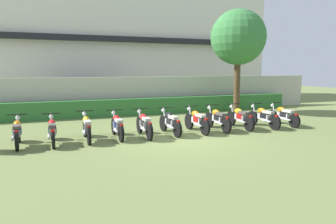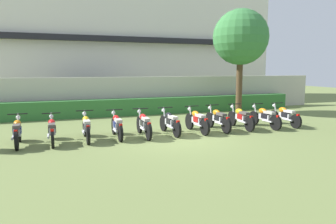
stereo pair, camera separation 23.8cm
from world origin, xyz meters
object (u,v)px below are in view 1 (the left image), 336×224
at_px(parked_car, 86,94).
at_px(motorcycle_in_row_2, 87,127).
at_px(motorcycle_in_row_0, 17,132).
at_px(motorcycle_in_row_3, 117,125).
at_px(tree_near_inspector, 238,38).
at_px(motorcycle_in_row_4, 144,124).
at_px(motorcycle_in_row_1, 52,131).
at_px(motorcycle_in_row_7, 217,119).
at_px(motorcycle_in_row_10, 283,115).
at_px(motorcycle_in_row_5, 170,122).
at_px(motorcycle_in_row_8, 240,117).
at_px(motorcycle_in_row_6, 197,120).
at_px(motorcycle_in_row_9, 263,117).

relative_size(parked_car, motorcycle_in_row_2, 2.32).
xyz_separation_m(motorcycle_in_row_0, motorcycle_in_row_3, (3.16, 0.07, -0.01)).
xyz_separation_m(tree_near_inspector, motorcycle_in_row_4, (-6.56, -4.10, -3.61)).
bearing_deg(motorcycle_in_row_1, parked_car, -14.56).
height_order(motorcycle_in_row_2, motorcycle_in_row_7, motorcycle_in_row_2).
distance_m(parked_car, tree_near_inspector, 9.30).
height_order(parked_car, motorcycle_in_row_3, parked_car).
bearing_deg(motorcycle_in_row_10, motorcycle_in_row_4, 89.41).
bearing_deg(motorcycle_in_row_10, motorcycle_in_row_3, 88.36).
distance_m(parked_car, motorcycle_in_row_5, 8.71).
height_order(motorcycle_in_row_2, motorcycle_in_row_4, motorcycle_in_row_2).
xyz_separation_m(motorcycle_in_row_2, motorcycle_in_row_8, (6.09, -0.01, -0.00)).
distance_m(motorcycle_in_row_0, motorcycle_in_row_5, 5.14).
xyz_separation_m(motorcycle_in_row_0, motorcycle_in_row_10, (10.34, -0.03, -0.01)).
bearing_deg(motorcycle_in_row_2, parked_car, -5.77).
height_order(parked_car, motorcycle_in_row_4, parked_car).
xyz_separation_m(tree_near_inspector, motorcycle_in_row_7, (-3.49, -3.98, -3.61)).
height_order(motorcycle_in_row_3, motorcycle_in_row_5, motorcycle_in_row_5).
distance_m(motorcycle_in_row_6, motorcycle_in_row_8, 1.98).
distance_m(tree_near_inspector, motorcycle_in_row_0, 11.96).
relative_size(motorcycle_in_row_1, motorcycle_in_row_5, 1.01).
height_order(motorcycle_in_row_4, motorcycle_in_row_6, motorcycle_in_row_6).
xyz_separation_m(motorcycle_in_row_4, motorcycle_in_row_10, (6.23, 0.03, -0.01)).
bearing_deg(motorcycle_in_row_4, parked_car, 8.16).
relative_size(motorcycle_in_row_2, motorcycle_in_row_5, 1.03).
distance_m(motorcycle_in_row_5, motorcycle_in_row_7, 2.03).
distance_m(motorcycle_in_row_4, motorcycle_in_row_7, 3.06).
height_order(motorcycle_in_row_0, motorcycle_in_row_10, motorcycle_in_row_0).
relative_size(motorcycle_in_row_0, motorcycle_in_row_8, 0.94).
height_order(motorcycle_in_row_3, motorcycle_in_row_7, motorcycle_in_row_7).
relative_size(tree_near_inspector, motorcycle_in_row_4, 2.83).
bearing_deg(tree_near_inspector, motorcycle_in_row_0, -159.23).
bearing_deg(motorcycle_in_row_5, motorcycle_in_row_3, 86.23).
bearing_deg(motorcycle_in_row_6, motorcycle_in_row_10, -92.31).
bearing_deg(motorcycle_in_row_1, motorcycle_in_row_4, -91.24).
height_order(motorcycle_in_row_9, motorcycle_in_row_10, motorcycle_in_row_9).
relative_size(motorcycle_in_row_3, motorcycle_in_row_9, 0.95).
distance_m(motorcycle_in_row_1, motorcycle_in_row_9, 8.24).
bearing_deg(motorcycle_in_row_2, motorcycle_in_row_0, 92.48).
relative_size(motorcycle_in_row_3, motorcycle_in_row_5, 0.99).
relative_size(parked_car, motorcycle_in_row_8, 2.29).
distance_m(motorcycle_in_row_0, motorcycle_in_row_3, 3.16).
bearing_deg(motorcycle_in_row_1, motorcycle_in_row_10, -90.74).
bearing_deg(motorcycle_in_row_8, motorcycle_in_row_5, 92.15).
bearing_deg(motorcycle_in_row_8, motorcycle_in_row_2, 91.61).
relative_size(parked_car, motorcycle_in_row_5, 2.39).
distance_m(motorcycle_in_row_6, motorcycle_in_row_7, 0.95).
bearing_deg(motorcycle_in_row_10, motorcycle_in_row_9, 92.51).
xyz_separation_m(motorcycle_in_row_7, motorcycle_in_row_10, (3.17, -0.09, -0.02)).
xyz_separation_m(tree_near_inspector, motorcycle_in_row_9, (-1.40, -4.14, -3.62)).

